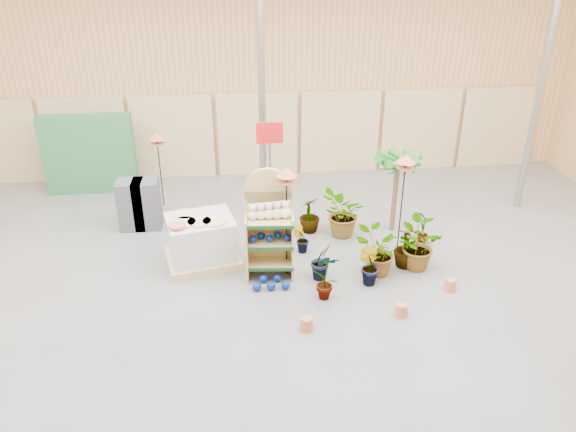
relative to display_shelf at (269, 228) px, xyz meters
name	(u,v)px	position (x,y,z in m)	size (l,w,h in m)	color
room	(272,162)	(0.03, -0.44, 1.34)	(15.20, 12.10, 4.70)	#5B5B5B
display_shelf	(269,228)	(0.00, 0.00, 0.00)	(0.84, 0.56, 1.91)	tan
teddy_bears	(271,212)	(0.03, -0.09, 0.34)	(0.71, 0.20, 0.31)	white
gazing_balls_shelf	(270,237)	(0.00, -0.12, -0.12)	(0.70, 0.24, 0.13)	navy
gazing_balls_floor	(271,283)	(-0.02, -0.47, -0.80)	(0.63, 0.39, 0.15)	navy
pallet_stack	(201,241)	(-1.18, 0.43, -0.43)	(1.44, 1.28, 0.92)	tan
charcoal_planters	(139,204)	(-2.45, 1.95, -0.37)	(0.80, 0.50, 1.00)	#34343A
trellis_stock	(89,154)	(-3.77, 3.85, 0.03)	(2.00, 0.30, 1.80)	#2B6D3D
offer_sign	(270,155)	(0.13, 1.63, 0.70)	(0.50, 0.08, 2.20)	gray
bird_table_front	(287,176)	(0.29, -0.08, 0.96)	(0.34, 0.34, 1.97)	black
bird_table_right	(406,162)	(2.39, 0.44, 0.91)	(0.34, 0.34, 1.92)	black
bird_table_back	(157,139)	(-2.11, 2.91, 0.66)	(0.34, 0.34, 1.65)	black
palm	(398,162)	(2.54, 1.35, 0.57)	(0.70, 0.70, 1.70)	brown
potted_plant_0	(326,275)	(0.84, -0.88, -0.45)	(0.45, 0.30, 0.85)	#20661D
potted_plant_1	(322,260)	(0.87, -0.28, -0.52)	(0.39, 0.32, 0.71)	#20661D
potted_plant_2	(378,253)	(1.84, -0.25, -0.45)	(0.76, 0.66, 0.84)	#20661D
potted_plant_3	(406,247)	(2.40, -0.04, -0.49)	(0.42, 0.42, 0.76)	#20661D
potted_plant_4	(424,228)	(2.96, 0.71, -0.53)	(0.36, 0.24, 0.68)	#20661D
potted_plant_5	(301,239)	(0.62, 0.63, -0.61)	(0.29, 0.23, 0.53)	#20661D
potted_plant_6	(343,214)	(1.50, 1.16, -0.40)	(0.86, 0.74, 0.95)	#20661D
potted_plant_9	(368,266)	(1.62, -0.52, -0.54)	(0.37, 0.30, 0.67)	#20661D
potted_plant_10	(416,245)	(2.55, -0.09, -0.43)	(0.80, 0.69, 0.89)	#20661D
potted_plant_11	(309,215)	(0.89, 1.43, -0.51)	(0.41, 0.41, 0.72)	#20661D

